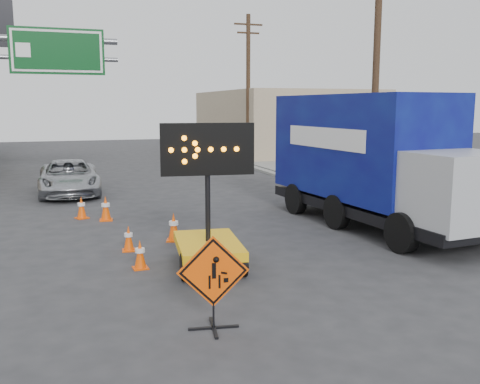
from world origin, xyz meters
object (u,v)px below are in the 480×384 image
construction_sign (213,280)px  pickup_truck (69,177)px  arrow_board (208,236)px  box_truck (372,167)px

construction_sign → pickup_truck: (-1.83, 14.60, -0.12)m
construction_sign → arrow_board: (0.81, 3.22, -0.11)m
box_truck → pickup_truck: bearing=128.6°
arrow_board → box_truck: (5.69, 2.47, 1.05)m
construction_sign → box_truck: 8.68m
arrow_board → pickup_truck: 11.69m
construction_sign → arrow_board: bearing=85.1°
arrow_board → box_truck: bearing=30.7°
arrow_board → box_truck: box_truck is taller
arrow_board → construction_sign: bearing=-96.9°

